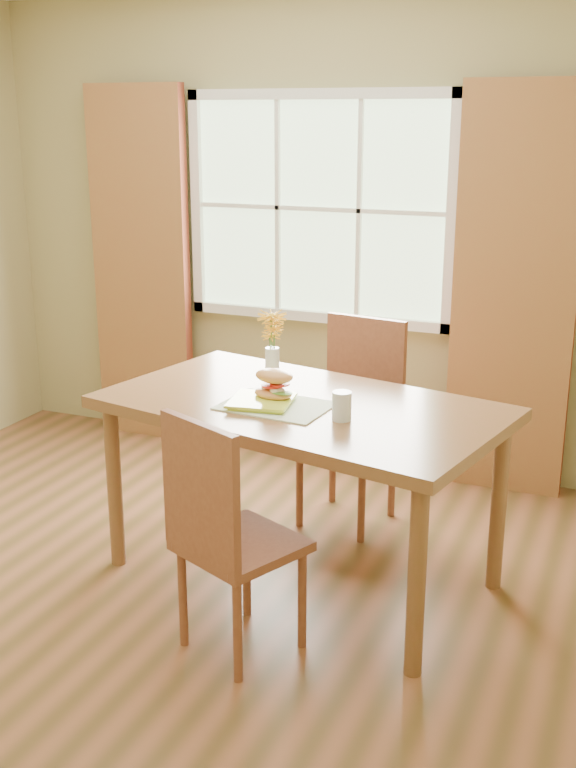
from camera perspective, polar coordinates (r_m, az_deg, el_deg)
The scene contains 12 objects.
room at distance 3.61m, azimuth -8.74°, elevation 5.81°, with size 4.24×3.84×2.74m.
window at distance 5.26m, azimuth 1.96°, elevation 11.06°, with size 1.62×0.06×1.32m.
curtain_left at distance 5.74m, azimuth -9.30°, elevation 7.30°, with size 0.65×0.08×2.20m, color maroon.
curtain_right at distance 4.94m, azimuth 14.15°, elevation 5.49°, with size 0.65×0.08×2.20m, color maroon.
dining_table at distance 3.90m, azimuth 0.89°, elevation -2.35°, with size 1.86×1.29×0.83m.
chair_near at distance 3.41m, azimuth -4.10°, elevation -9.12°, with size 0.54×0.54×0.98m.
chair_far at distance 4.59m, azimuth 4.33°, elevation -1.73°, with size 0.49×0.49×1.04m.
placemat at distance 3.82m, azimuth -0.78°, elevation -1.39°, with size 0.45×0.33×0.01m, color beige.
plate at distance 3.83m, azimuth -1.70°, elevation -1.19°, with size 0.26×0.26×0.01m, color #CDE439.
croissant_sandwich at distance 3.84m, azimuth -0.90°, elevation -0.02°, with size 0.20×0.15×0.13m.
water_glass at distance 3.64m, azimuth 3.43°, elevation -1.44°, with size 0.08×0.08×0.12m.
flower_vase at distance 4.11m, azimuth -1.00°, elevation 2.94°, with size 0.14×0.14×0.34m.
Camera 1 is at (1.85, -3.02, 2.03)m, focal length 42.00 mm.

